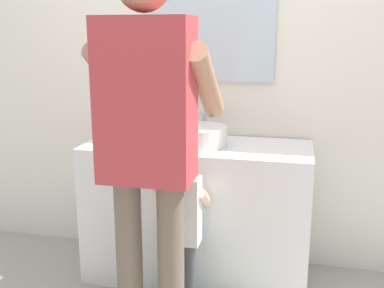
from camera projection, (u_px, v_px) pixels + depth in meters
name	position (u px, v px, depth m)	size (l,w,h in m)	color
back_wall	(209.00, 49.00, 2.83)	(4.40, 0.10, 2.70)	silver
vanity_cabinet	(198.00, 211.00, 2.76)	(1.30, 0.54, 0.82)	white
sink_basin	(197.00, 135.00, 2.63)	(0.34, 0.34, 0.11)	silver
faucet	(205.00, 124.00, 2.82)	(0.18, 0.14, 0.18)	#B7BABF
toothbrush_cup	(133.00, 131.00, 2.75)	(0.07, 0.07, 0.21)	#D86666
child_toddler	(181.00, 219.00, 2.35)	(0.27, 0.27, 0.88)	#47474C
adult_parent	(148.00, 126.00, 2.01)	(0.54, 0.57, 1.76)	#6B5B4C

